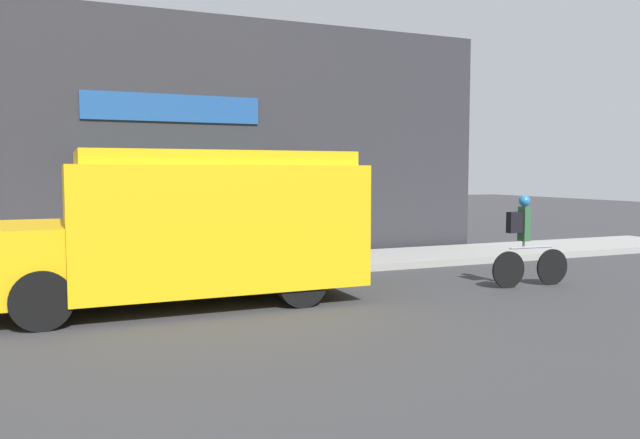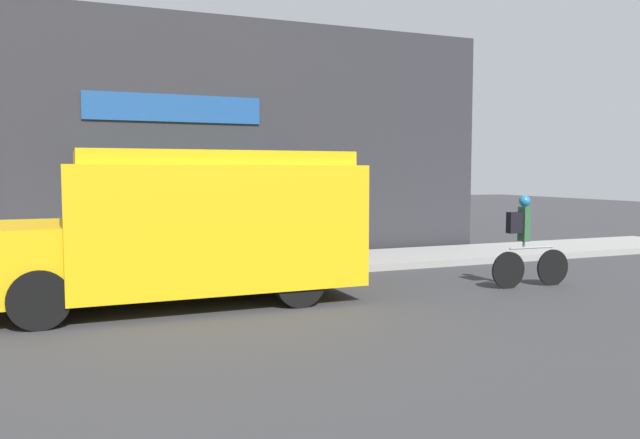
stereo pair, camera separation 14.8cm
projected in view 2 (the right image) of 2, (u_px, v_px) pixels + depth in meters
ground_plane at (146, 287)px, 10.82m from camera, size 70.00×70.00×0.00m
sidewalk at (139, 273)px, 11.86m from camera, size 28.00×2.24×0.14m
storefront at (130, 138)px, 12.99m from camera, size 16.99×0.99×5.39m
school_bus at (188, 225)px, 9.49m from camera, size 5.69×2.70×2.30m
cyclist at (526, 243)px, 10.74m from camera, size 1.56×0.21×1.59m
trash_bin at (295, 239)px, 12.97m from camera, size 0.57×0.57×0.90m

